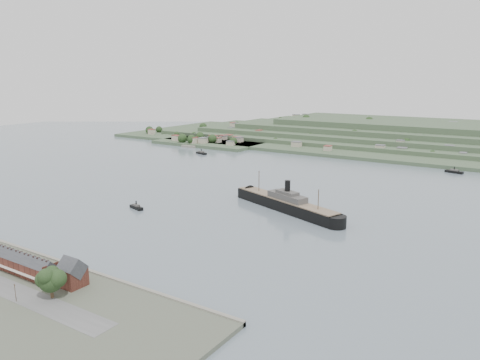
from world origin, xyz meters
The scene contains 9 objects.
ground centered at (0.00, 0.00, 0.00)m, with size 1400.00×1400.00×0.00m, color slate.
terrace_row centered at (-10.00, -168.02, 6.84)m, with size 55.60×9.80×11.07m.
gabled_building centered at (27.50, -164.00, 8.19)m, with size 10.40×10.18×14.09m.
far_peninsula centered at (27.91, 393.10, 11.88)m, with size 760.00×309.00×30.00m.
steamship centered at (45.04, 4.62, 4.95)m, with size 107.02×50.15×26.80m.
tugboat centered at (-44.97, -53.03, 1.50)m, with size 14.10×6.98×6.13m.
ferry_west centered at (-156.40, 168.84, 1.56)m, with size 17.90×9.67×6.47m.
ferry_east centered at (127.72, 214.27, 1.56)m, with size 17.89×8.74×6.47m.
fig_tree centered at (30.08, -176.90, 10.71)m, with size 12.78×11.07×14.27m.
Camera 1 is at (197.84, -287.30, 94.86)m, focal length 35.00 mm.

